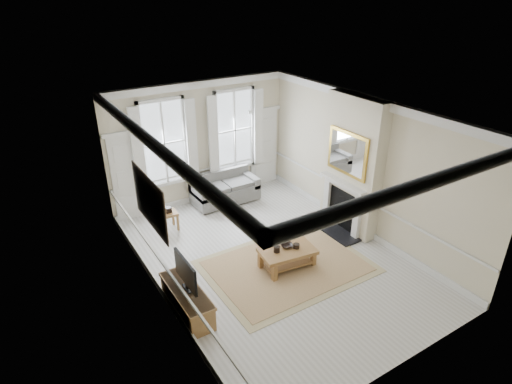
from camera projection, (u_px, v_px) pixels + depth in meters
floor at (272, 259)px, 9.74m from camera, size 7.20×7.20×0.00m
ceiling at (275, 113)px, 8.24m from camera, size 7.20×7.20×0.00m
back_wall at (200, 143)px, 11.73m from camera, size 5.20×0.00×5.20m
left_wall at (155, 225)px, 7.75m from camera, size 0.00×7.20×7.20m
right_wall at (364, 167)px, 10.22m from camera, size 0.00×7.20×7.20m
window_left at (164, 143)px, 11.10m from camera, size 1.26×0.20×2.20m
window_right at (234, 130)px, 12.10m from camera, size 1.26×0.20×2.20m
door_left at (130, 178)px, 10.97m from camera, size 0.90×0.08×2.30m
door_right at (264, 148)px, 12.91m from camera, size 0.90×0.08×2.30m
painting at (150, 201)px, 7.85m from camera, size 0.05×1.66×1.06m
chimney_breast at (352, 165)px, 10.29m from camera, size 0.35×1.70×3.38m
hearth at (333, 230)px, 10.83m from camera, size 0.55×1.50×0.05m
fireplace at (342, 203)px, 10.61m from camera, size 0.21×1.45×1.33m
mirror at (347, 153)px, 10.03m from camera, size 0.06×1.26×1.06m
sofa at (224, 190)px, 12.15m from camera, size 1.84×0.90×0.86m
side_table at (169, 216)px, 10.75m from camera, size 0.42×0.42×0.49m
rug at (287, 266)px, 9.47m from camera, size 3.50×2.60×0.02m
coffee_table at (287, 253)px, 9.31m from camera, size 1.28×0.85×0.45m
ceramic_pot_a at (277, 249)px, 9.17m from camera, size 0.14×0.14×0.14m
ceramic_pot_b at (296, 246)px, 9.31m from camera, size 0.14×0.14×0.10m
bowl at (287, 245)px, 9.36m from camera, size 0.34×0.34×0.07m
tv_stand at (187, 301)px, 8.07m from camera, size 0.48×1.48×0.53m
tv at (186, 272)px, 7.79m from camera, size 0.08×0.90×0.68m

